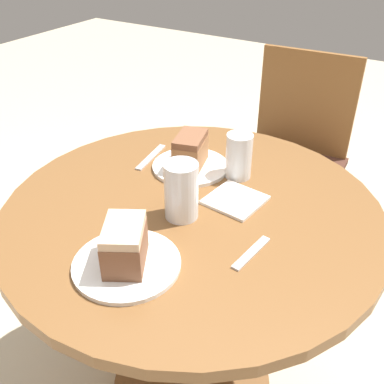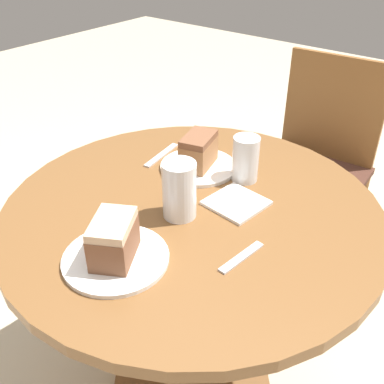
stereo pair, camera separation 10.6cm
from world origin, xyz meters
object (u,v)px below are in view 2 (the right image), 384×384
(plate_far, at_px, (114,257))
(cake_slice_far, at_px, (112,238))
(glass_water, at_px, (180,193))
(chair, at_px, (312,167))
(glass_lemonade, at_px, (245,161))
(plate_near, at_px, (198,167))
(cake_slice_near, at_px, (199,151))

(plate_far, height_order, cake_slice_far, cake_slice_far)
(plate_far, height_order, glass_water, glass_water)
(chair, bearing_deg, glass_lemonade, -88.20)
(chair, bearing_deg, cake_slice_far, -92.31)
(cake_slice_far, distance_m, glass_water, 0.20)
(glass_lemonade, distance_m, glass_water, 0.23)
(chair, bearing_deg, plate_far, -92.31)
(plate_near, distance_m, glass_lemonade, 0.14)
(cake_slice_near, xyz_separation_m, cake_slice_far, (0.10, -0.41, 0.00))
(plate_near, distance_m, cake_slice_near, 0.05)
(glass_lemonade, height_order, glass_water, glass_water)
(chair, xyz_separation_m, cake_slice_far, (0.02, -1.04, 0.31))
(cake_slice_near, bearing_deg, chair, 83.11)
(plate_near, relative_size, cake_slice_near, 1.62)
(cake_slice_far, distance_m, glass_lemonade, 0.44)
(plate_far, relative_size, cake_slice_far, 1.61)
(plate_far, relative_size, glass_lemonade, 1.80)
(plate_near, height_order, plate_far, same)
(plate_near, bearing_deg, cake_slice_near, 180.00)
(cake_slice_near, distance_m, glass_lemonade, 0.13)
(plate_far, bearing_deg, plate_near, 103.27)
(cake_slice_near, height_order, glass_lemonade, glass_lemonade)
(plate_near, relative_size, glass_water, 1.52)
(glass_lemonade, bearing_deg, plate_near, -167.16)
(chair, relative_size, glass_water, 6.23)
(chair, relative_size, plate_near, 4.10)
(plate_far, bearing_deg, glass_water, 88.22)
(chair, height_order, plate_far, chair)
(plate_near, xyz_separation_m, plate_far, (0.10, -0.41, 0.00))
(plate_far, xyz_separation_m, glass_lemonade, (0.04, 0.44, 0.05))
(cake_slice_near, bearing_deg, plate_near, 0.00)
(plate_near, bearing_deg, chair, 83.11)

